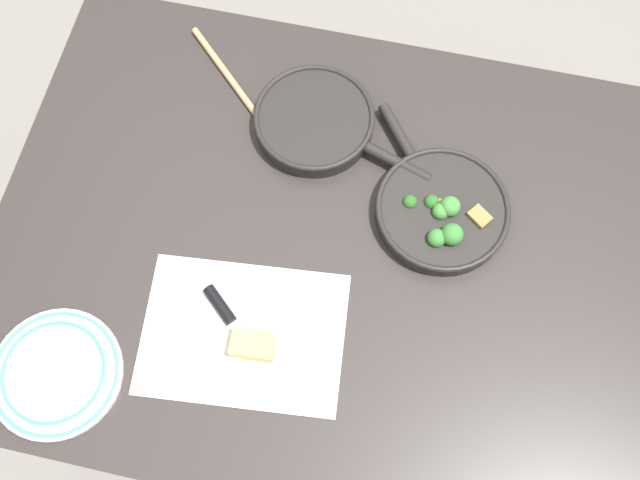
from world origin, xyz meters
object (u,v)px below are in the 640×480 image
at_px(cheese_block, 253,345).
at_px(dinner_plate_stack, 55,373).
at_px(skillet_eggs, 316,121).
at_px(skillet_broccoli, 442,210).
at_px(grater_knife, 235,327).
at_px(wooden_spoon, 250,105).

height_order(cheese_block, dinner_plate_stack, cheese_block).
distance_m(skillet_eggs, cheese_block, 0.50).
xyz_separation_m(skillet_broccoli, dinner_plate_stack, (0.66, 0.48, -0.01)).
height_order(skillet_broccoli, grater_knife, skillet_broccoli).
bearing_deg(cheese_block, dinner_plate_stack, 20.15).
bearing_deg(wooden_spoon, cheese_block, -30.92).
bearing_deg(cheese_block, wooden_spoon, -74.91).
relative_size(skillet_eggs, cheese_block, 4.71).
distance_m(grater_knife, cheese_block, 0.06).
bearing_deg(wooden_spoon, dinner_plate_stack, -64.21).
relative_size(skillet_eggs, dinner_plate_stack, 1.57).
bearing_deg(grater_knife, skillet_eggs, 124.66).
distance_m(cheese_block, dinner_plate_stack, 0.38).
distance_m(skillet_broccoli, grater_knife, 0.48).
relative_size(skillet_broccoli, wooden_spoon, 1.20).
height_order(skillet_broccoli, skillet_eggs, skillet_broccoli).
relative_size(grater_knife, dinner_plate_stack, 0.88).
relative_size(skillet_broccoli, skillet_eggs, 0.91).
distance_m(wooden_spoon, cheese_block, 0.54).
xyz_separation_m(wooden_spoon, cheese_block, (-0.14, 0.52, 0.01)).
xyz_separation_m(skillet_eggs, grater_knife, (0.06, 0.47, -0.02)).
height_order(grater_knife, dinner_plate_stack, dinner_plate_stack).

